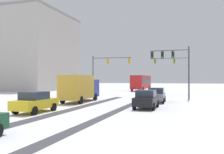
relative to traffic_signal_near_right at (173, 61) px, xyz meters
The scene contains 12 objects.
wheel_track_left_lane 13.28m from the traffic_signal_near_right, 107.66° to the right, with size 0.81×30.27×0.01m, color #424247.
wheel_track_right_lane 14.88m from the traffic_signal_near_right, 123.10° to the right, with size 1.09×30.27×0.01m, color #424247.
sidewalk_kerb_right 14.37m from the traffic_signal_near_right, 76.17° to the right, with size 4.00×30.27×0.12m, color white.
traffic_signal_near_right is the anchor object (origin of this frame).
traffic_signal_far_left 13.88m from the traffic_signal_near_right, 144.25° to the left, with size 6.54×0.77×6.50m.
traffic_signal_far_right 11.80m from the traffic_signal_near_right, 90.77° to the left, with size 5.86×0.69×6.50m.
car_grey_lead 5.52m from the traffic_signal_near_right, 114.15° to the right, with size 1.93×4.15×1.62m.
car_black_second 10.30m from the traffic_signal_near_right, 100.65° to the right, with size 1.87×4.12×1.62m.
car_yellow_cab_third 17.85m from the traffic_signal_near_right, 123.07° to the right, with size 1.92×4.14×1.62m.
bus_oncoming 25.80m from the traffic_signal_near_right, 108.97° to the left, with size 2.85×11.05×3.38m.
box_truck_delivery 11.68m from the traffic_signal_near_right, 152.10° to the right, with size 2.52×7.48×3.02m.
office_building_far_left_block 42.43m from the traffic_signal_near_right, 149.66° to the left, with size 20.17×20.26×18.36m.
Camera 1 is at (7.63, -5.70, 2.58)m, focal length 40.15 mm.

